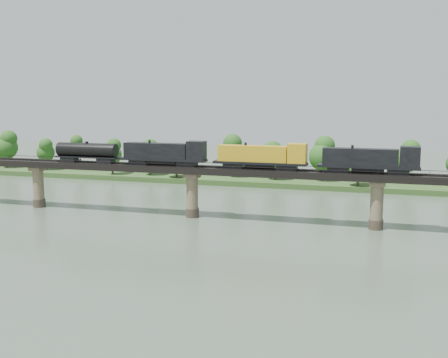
# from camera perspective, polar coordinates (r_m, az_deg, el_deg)

# --- Properties ---
(ground) EXTENTS (400.00, 400.00, 0.00)m
(ground) POSITION_cam_1_polar(r_m,az_deg,el_deg) (100.23, -9.13, -7.38)
(ground) COLOR #3D4E3D
(ground) RESTS_ON ground
(far_bank) EXTENTS (300.00, 24.00, 1.60)m
(far_bank) POSITION_cam_1_polar(r_m,az_deg,el_deg) (178.72, 2.79, 0.03)
(far_bank) COLOR #2A4A1D
(far_bank) RESTS_ON ground
(bridge) EXTENTS (236.00, 30.00, 11.50)m
(bridge) POSITION_cam_1_polar(r_m,az_deg,el_deg) (125.97, -3.24, -1.45)
(bridge) COLOR #473A2D
(bridge) RESTS_ON ground
(bridge_superstructure) EXTENTS (220.00, 4.90, 0.75)m
(bridge_superstructure) POSITION_cam_1_polar(r_m,az_deg,el_deg) (125.03, -3.27, 1.41)
(bridge_superstructure) COLOR black
(bridge_superstructure) RESTS_ON bridge
(far_treeline) EXTENTS (289.06, 17.54, 13.60)m
(far_treeline) POSITION_cam_1_polar(r_m,az_deg,el_deg) (175.58, -0.14, 2.52)
(far_treeline) COLOR #382619
(far_treeline) RESTS_ON far_bank
(freight_train) EXTENTS (82.41, 3.21, 5.67)m
(freight_train) POSITION_cam_1_polar(r_m,az_deg,el_deg) (122.20, 0.34, 2.40)
(freight_train) COLOR black
(freight_train) RESTS_ON bridge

